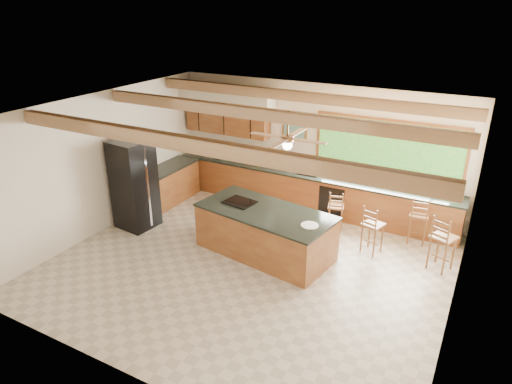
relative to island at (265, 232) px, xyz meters
The scene contains 9 objects.
ground 0.72m from the island, 94.87° to the right, with size 7.20×7.20×0.00m, color beige.
room_shell 1.76m from the island, 153.94° to the left, with size 7.27×6.54×3.02m.
counter_run 2.16m from the island, 113.70° to the left, with size 7.12×3.10×1.22m.
island is the anchor object (origin of this frame).
refrigerator 3.15m from the island, behind, with size 0.85×0.83×2.00m.
bar_stool_a 1.81m from the island, 59.85° to the left, with size 0.42×0.42×0.96m.
bar_stool_b 2.13m from the island, 27.96° to the left, with size 0.46×0.46×1.03m.
bar_stool_c 3.20m from the island, 35.30° to the left, with size 0.43×0.43×1.07m.
bar_stool_d 3.35m from the island, 17.25° to the left, with size 0.53×0.53×1.13m.
Camera 1 is at (3.72, -6.62, 4.78)m, focal length 32.00 mm.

